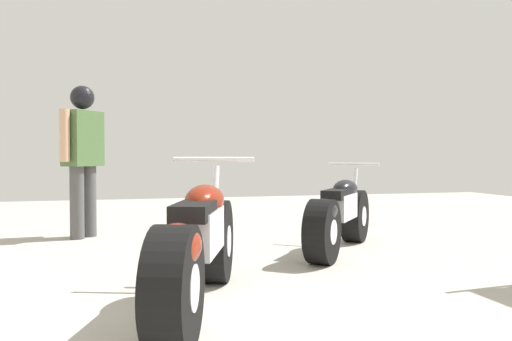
% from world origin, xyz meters
% --- Properties ---
extents(ground_plane, '(15.61, 15.61, 0.00)m').
position_xyz_m(ground_plane, '(0.00, 3.24, 0.00)').
color(ground_plane, '#A8A399').
extents(motorcycle_maroon_cruiser, '(0.90, 1.97, 0.94)m').
position_xyz_m(motorcycle_maroon_cruiser, '(-0.57, 2.52, 0.39)').
color(motorcycle_maroon_cruiser, black).
rests_on(motorcycle_maroon_cruiser, ground_plane).
extents(motorcycle_black_naked, '(1.31, 1.60, 0.87)m').
position_xyz_m(motorcycle_black_naked, '(1.07, 4.11, 0.36)').
color(motorcycle_black_naked, black).
rests_on(motorcycle_black_naked, ground_plane).
extents(mechanic_in_blue, '(0.51, 0.61, 1.75)m').
position_xyz_m(mechanic_in_blue, '(-1.43, 5.70, 1.05)').
color(mechanic_in_blue, '#4C4C4C').
rests_on(mechanic_in_blue, ground_plane).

